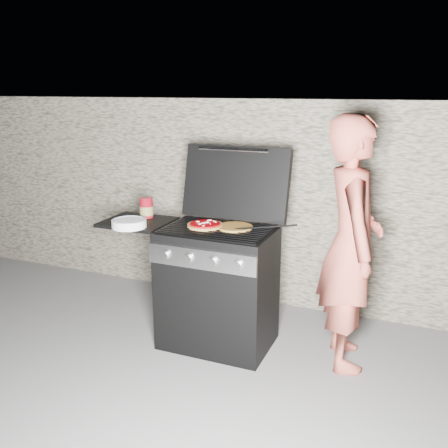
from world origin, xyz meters
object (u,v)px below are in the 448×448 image
at_px(sauce_jar, 146,207).
at_px(pizza_topped, 205,225).
at_px(person, 351,244).
at_px(gas_grill, 188,282).

bearing_deg(sauce_jar, pizza_topped, -9.89).
bearing_deg(person, sauce_jar, 72.79).
relative_size(pizza_topped, person, 0.15).
height_order(gas_grill, pizza_topped, pizza_topped).
height_order(gas_grill, person, person).
height_order(pizza_topped, person, person).
height_order(pizza_topped, sauce_jar, sauce_jar).
relative_size(sauce_jar, person, 0.09).
bearing_deg(pizza_topped, sauce_jar, 170.11).
distance_m(pizza_topped, sauce_jar, 0.56).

